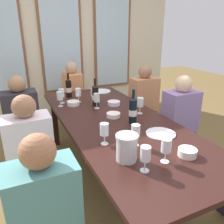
{
  "coord_description": "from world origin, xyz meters",
  "views": [
    {
      "loc": [
        -0.92,
        -1.88,
        1.61
      ],
      "look_at": [
        0.0,
        0.1,
        0.79
      ],
      "focal_mm": 36.76,
      "sensor_mm": 36.0,
      "label": 1
    }
  ],
  "objects_px": {
    "dining_table": "(116,126)",
    "wine_glass_5": "(145,154)",
    "seated_person_5": "(143,105)",
    "tasting_bowl_0": "(73,103)",
    "white_plate_0": "(101,91)",
    "wine_bottle_2": "(69,88)",
    "wine_glass_0": "(97,98)",
    "wine_glass_2": "(60,97)",
    "seated_person_6": "(73,98)",
    "wine_glass_6": "(104,130)",
    "metal_pitcher": "(127,147)",
    "wine_glass_3": "(140,103)",
    "wine_bottle_1": "(95,95)",
    "seated_person_1": "(179,125)",
    "tasting_bowl_1": "(113,115)",
    "white_plate_1": "(161,134)",
    "tasting_bowl_3": "(114,103)",
    "wine_bottle_0": "(133,110)",
    "seated_person_0": "(31,160)",
    "wine_glass_4": "(78,93)",
    "tasting_bowl_2": "(187,152)",
    "wine_glass_8": "(166,146)",
    "seated_person_4": "(23,125)",
    "wine_glass_9": "(62,94)",
    "wine_glass_1": "(136,132)"
  },
  "relations": [
    {
      "from": "seated_person_1",
      "to": "seated_person_4",
      "type": "height_order",
      "value": "same"
    },
    {
      "from": "white_plate_0",
      "to": "wine_bottle_2",
      "type": "relative_size",
      "value": 0.86
    },
    {
      "from": "wine_bottle_0",
      "to": "wine_bottle_2",
      "type": "relative_size",
      "value": 1.05
    },
    {
      "from": "dining_table",
      "to": "wine_glass_8",
      "type": "height_order",
      "value": "wine_glass_8"
    },
    {
      "from": "wine_glass_0",
      "to": "wine_glass_3",
      "type": "xyz_separation_m",
      "value": [
        0.35,
        -0.34,
        -0.0
      ]
    },
    {
      "from": "metal_pitcher",
      "to": "wine_glass_5",
      "type": "relative_size",
      "value": 1.09
    },
    {
      "from": "seated_person_6",
      "to": "wine_glass_8",
      "type": "bearing_deg",
      "value": -90.59
    },
    {
      "from": "tasting_bowl_1",
      "to": "tasting_bowl_2",
      "type": "height_order",
      "value": "tasting_bowl_2"
    },
    {
      "from": "wine_glass_9",
      "to": "white_plate_1",
      "type": "bearing_deg",
      "value": -64.57
    },
    {
      "from": "tasting_bowl_0",
      "to": "seated_person_6",
      "type": "relative_size",
      "value": 0.13
    },
    {
      "from": "seated_person_1",
      "to": "wine_glass_9",
      "type": "bearing_deg",
      "value": 148.64
    },
    {
      "from": "seated_person_0",
      "to": "seated_person_4",
      "type": "relative_size",
      "value": 1.0
    },
    {
      "from": "tasting_bowl_1",
      "to": "seated_person_4",
      "type": "bearing_deg",
      "value": 140.43
    },
    {
      "from": "tasting_bowl_1",
      "to": "tasting_bowl_3",
      "type": "xyz_separation_m",
      "value": [
        0.16,
        0.34,
        0.0
      ]
    },
    {
      "from": "metal_pitcher",
      "to": "wine_glass_0",
      "type": "xyz_separation_m",
      "value": [
        0.2,
        1.08,
        0.02
      ]
    },
    {
      "from": "dining_table",
      "to": "white_plate_0",
      "type": "distance_m",
      "value": 1.08
    },
    {
      "from": "metal_pitcher",
      "to": "tasting_bowl_1",
      "type": "xyz_separation_m",
      "value": [
        0.26,
        0.77,
        -0.08
      ]
    },
    {
      "from": "white_plate_1",
      "to": "seated_person_1",
      "type": "xyz_separation_m",
      "value": [
        0.62,
        0.47,
        -0.22
      ]
    },
    {
      "from": "wine_bottle_0",
      "to": "wine_glass_2",
      "type": "bearing_deg",
      "value": 123.99
    },
    {
      "from": "wine_bottle_2",
      "to": "tasting_bowl_0",
      "type": "height_order",
      "value": "wine_bottle_2"
    },
    {
      "from": "wine_glass_3",
      "to": "seated_person_5",
      "type": "relative_size",
      "value": 0.16
    },
    {
      "from": "seated_person_0",
      "to": "seated_person_6",
      "type": "height_order",
      "value": "same"
    },
    {
      "from": "tasting_bowl_2",
      "to": "tasting_bowl_3",
      "type": "relative_size",
      "value": 0.91
    },
    {
      "from": "dining_table",
      "to": "wine_glass_5",
      "type": "bearing_deg",
      "value": -103.77
    },
    {
      "from": "tasting_bowl_3",
      "to": "wine_glass_3",
      "type": "relative_size",
      "value": 0.84
    },
    {
      "from": "white_plate_1",
      "to": "tasting_bowl_3",
      "type": "distance_m",
      "value": 0.87
    },
    {
      "from": "seated_person_5",
      "to": "seated_person_6",
      "type": "distance_m",
      "value": 1.14
    },
    {
      "from": "dining_table",
      "to": "wine_glass_6",
      "type": "distance_m",
      "value": 0.53
    },
    {
      "from": "wine_bottle_1",
      "to": "wine_glass_9",
      "type": "distance_m",
      "value": 0.42
    },
    {
      "from": "seated_person_5",
      "to": "tasting_bowl_0",
      "type": "bearing_deg",
      "value": -170.46
    },
    {
      "from": "wine_glass_5",
      "to": "wine_glass_8",
      "type": "relative_size",
      "value": 1.0
    },
    {
      "from": "wine_bottle_2",
      "to": "wine_glass_6",
      "type": "bearing_deg",
      "value": -93.47
    },
    {
      "from": "wine_bottle_2",
      "to": "seated_person_4",
      "type": "bearing_deg",
      "value": -162.42
    },
    {
      "from": "wine_glass_5",
      "to": "seated_person_1",
      "type": "relative_size",
      "value": 0.16
    },
    {
      "from": "wine_bottle_1",
      "to": "wine_glass_4",
      "type": "distance_m",
      "value": 0.25
    },
    {
      "from": "white_plate_1",
      "to": "wine_glass_1",
      "type": "xyz_separation_m",
      "value": [
        -0.3,
        -0.08,
        0.11
      ]
    },
    {
      "from": "tasting_bowl_0",
      "to": "wine_glass_4",
      "type": "relative_size",
      "value": 0.84
    },
    {
      "from": "wine_glass_6",
      "to": "white_plate_1",
      "type": "bearing_deg",
      "value": -4.55
    },
    {
      "from": "seated_person_6",
      "to": "wine_glass_6",
      "type": "bearing_deg",
      "value": -98.5
    },
    {
      "from": "wine_bottle_1",
      "to": "tasting_bowl_0",
      "type": "distance_m",
      "value": 0.28
    },
    {
      "from": "wine_glass_5",
      "to": "seated_person_1",
      "type": "distance_m",
      "value": 1.39
    },
    {
      "from": "wine_glass_0",
      "to": "seated_person_6",
      "type": "bearing_deg",
      "value": 87.64
    },
    {
      "from": "wine_glass_0",
      "to": "wine_glass_2",
      "type": "relative_size",
      "value": 1.0
    },
    {
      "from": "tasting_bowl_2",
      "to": "wine_glass_6",
      "type": "height_order",
      "value": "wine_glass_6"
    },
    {
      "from": "tasting_bowl_0",
      "to": "seated_person_6",
      "type": "distance_m",
      "value": 1.03
    },
    {
      "from": "tasting_bowl_3",
      "to": "seated_person_0",
      "type": "bearing_deg",
      "value": -154.96
    },
    {
      "from": "tasting_bowl_3",
      "to": "seated_person_5",
      "type": "xyz_separation_m",
      "value": [
        0.66,
        0.38,
        -0.24
      ]
    },
    {
      "from": "tasting_bowl_3",
      "to": "wine_glass_2",
      "type": "bearing_deg",
      "value": 159.36
    },
    {
      "from": "wine_glass_8",
      "to": "seated_person_5",
      "type": "height_order",
      "value": "seated_person_5"
    },
    {
      "from": "metal_pitcher",
      "to": "wine_glass_6",
      "type": "bearing_deg",
      "value": 100.01
    }
  ]
}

